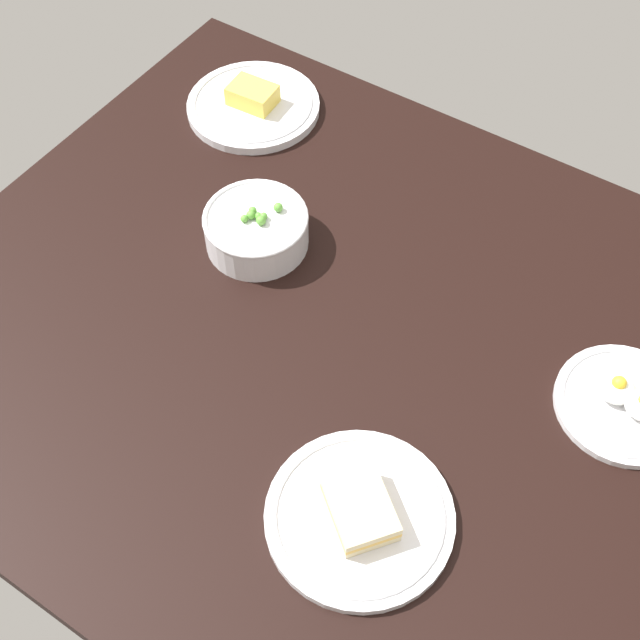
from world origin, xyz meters
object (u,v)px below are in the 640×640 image
object	(u,v)px
plate_eggs	(625,402)
bowl_peas	(256,229)
plate_cheese	(253,104)
plate_sandwich	(360,515)

from	to	relation	value
plate_eggs	bowl_peas	size ratio (longest dim) A/B	1.17
plate_cheese	plate_eggs	size ratio (longest dim) A/B	1.24
plate_sandwich	bowl_peas	size ratio (longest dim) A/B	1.47
plate_sandwich	bowl_peas	world-z (taller)	bowl_peas
plate_sandwich	bowl_peas	distance (cm)	45.74
plate_cheese	plate_sandwich	bearing A→B (deg)	135.41
plate_cheese	plate_sandwich	world-z (taller)	plate_cheese
plate_cheese	bowl_peas	size ratio (longest dim) A/B	1.45
bowl_peas	plate_sandwich	bearing A→B (deg)	140.95
plate_eggs	bowl_peas	world-z (taller)	bowl_peas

